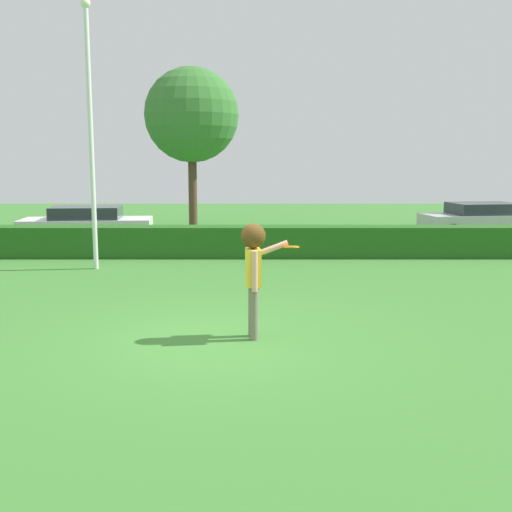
{
  "coord_description": "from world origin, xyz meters",
  "views": [
    {
      "loc": [
        0.63,
        -9.21,
        2.78
      ],
      "look_at": [
        0.59,
        1.16,
        1.15
      ],
      "focal_mm": 43.23,
      "sensor_mm": 36.0,
      "label": 1
    }
  ],
  "objects_px": {
    "frisbee": "(294,247)",
    "person": "(256,263)",
    "willow_tree": "(194,115)",
    "lamppost": "(93,125)",
    "parked_car_white": "(90,223)",
    "parked_car_silver": "(485,219)"
  },
  "relations": [
    {
      "from": "parked_car_white",
      "to": "willow_tree",
      "type": "bearing_deg",
      "value": 60.59
    },
    {
      "from": "lamppost",
      "to": "parked_car_white",
      "type": "xyz_separation_m",
      "value": [
        -1.48,
        4.67,
        -2.94
      ]
    },
    {
      "from": "person",
      "to": "parked_car_silver",
      "type": "height_order",
      "value": "person"
    },
    {
      "from": "parked_car_white",
      "to": "parked_car_silver",
      "type": "bearing_deg",
      "value": 7.04
    },
    {
      "from": "parked_car_silver",
      "to": "frisbee",
      "type": "bearing_deg",
      "value": -121.38
    },
    {
      "from": "frisbee",
      "to": "parked_car_silver",
      "type": "relative_size",
      "value": 0.06
    },
    {
      "from": "person",
      "to": "parked_car_white",
      "type": "distance_m",
      "value": 12.23
    },
    {
      "from": "person",
      "to": "willow_tree",
      "type": "bearing_deg",
      "value": 99.07
    },
    {
      "from": "parked_car_silver",
      "to": "willow_tree",
      "type": "xyz_separation_m",
      "value": [
        -10.7,
        3.6,
        3.86
      ]
    },
    {
      "from": "parked_car_white",
      "to": "willow_tree",
      "type": "height_order",
      "value": "willow_tree"
    },
    {
      "from": "frisbee",
      "to": "person",
      "type": "bearing_deg",
      "value": -158.81
    },
    {
      "from": "frisbee",
      "to": "willow_tree",
      "type": "relative_size",
      "value": 0.04
    },
    {
      "from": "person",
      "to": "lamppost",
      "type": "relative_size",
      "value": 0.27
    },
    {
      "from": "parked_car_white",
      "to": "willow_tree",
      "type": "relative_size",
      "value": 0.67
    },
    {
      "from": "willow_tree",
      "to": "lamppost",
      "type": "bearing_deg",
      "value": -98.55
    },
    {
      "from": "person",
      "to": "frisbee",
      "type": "distance_m",
      "value": 0.67
    },
    {
      "from": "frisbee",
      "to": "parked_car_silver",
      "type": "bearing_deg",
      "value": 58.62
    },
    {
      "from": "person",
      "to": "parked_car_silver",
      "type": "xyz_separation_m",
      "value": [
        8.12,
        12.57,
        -0.51
      ]
    },
    {
      "from": "person",
      "to": "frisbee",
      "type": "xyz_separation_m",
      "value": [
        0.59,
        0.23,
        0.22
      ]
    },
    {
      "from": "frisbee",
      "to": "willow_tree",
      "type": "distance_m",
      "value": 16.55
    },
    {
      "from": "parked_car_white",
      "to": "parked_car_silver",
      "type": "xyz_separation_m",
      "value": [
        13.68,
        1.69,
        0.0
      ]
    },
    {
      "from": "frisbee",
      "to": "parked_car_white",
      "type": "relative_size",
      "value": 0.06
    }
  ]
}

